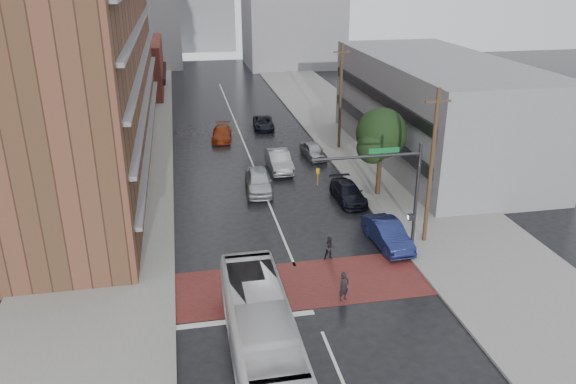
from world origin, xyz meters
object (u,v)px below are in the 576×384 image
car_travel_c (222,133)px  car_parked_mid (348,192)px  car_travel_a (258,181)px  suv_travel (263,123)px  car_travel_b (279,161)px  car_parked_far (313,150)px  car_parked_near (388,234)px  pedestrian_b (330,248)px  pedestrian_a (344,286)px  transit_bus (262,336)px

car_travel_c → car_parked_mid: size_ratio=0.99×
car_travel_a → suv_travel: (3.15, 17.88, -0.23)m
car_travel_b → car_parked_far: (3.69, 2.70, -0.15)m
car_travel_c → car_parked_near: car_parked_near is taller
car_parked_mid → car_parked_far: car_parked_far is taller
pedestrian_b → car_travel_a: bearing=104.8°
pedestrian_a → pedestrian_b: bearing=62.4°
transit_bus → car_parked_mid: (9.16, 17.33, -0.90)m
pedestrian_a → car_travel_c: bearing=75.3°
transit_bus → car_travel_c: (1.16, 35.01, -0.91)m
pedestrian_a → pedestrian_b: (0.45, 4.50, -0.11)m
transit_bus → car_travel_b: transit_bus is taller
pedestrian_b → suv_travel: pedestrian_b is taller
pedestrian_b → car_travel_a: (-2.66, 11.60, 0.14)m
pedestrian_a → car_travel_c: (-3.87, 30.62, -0.16)m
car_travel_a → car_parked_far: (6.13, 7.23, -0.16)m
pedestrian_a → car_travel_c: pedestrian_a is taller
car_travel_b → car_parked_mid: size_ratio=1.09×
car_parked_near → car_travel_c: bearing=104.4°
car_travel_c → car_parked_far: (7.78, -7.29, 0.03)m
pedestrian_a → car_parked_near: pedestrian_a is taller
pedestrian_a → car_travel_a: 16.25m
pedestrian_b → car_travel_c: 26.47m
car_travel_a → suv_travel: car_travel_a is taller
transit_bus → car_travel_b: size_ratio=2.20×
transit_bus → pedestrian_a: size_ratio=6.77×
car_travel_a → pedestrian_a: bearing=-77.9°
pedestrian_b → suv_travel: (0.49, 29.48, -0.09)m
car_travel_b → suv_travel: 13.36m
pedestrian_b → suv_travel: bearing=90.9°
car_parked_mid → car_travel_c: bearing=112.8°
car_travel_b → car_parked_near: 15.72m
pedestrian_a → car_travel_b: (0.23, 20.64, 0.01)m
transit_bus → car_parked_mid: size_ratio=2.41×
transit_bus → car_travel_c: 35.04m
car_parked_mid → car_parked_far: size_ratio=1.14×
car_travel_b → car_parked_mid: (3.90, -7.69, -0.17)m
transit_bus → pedestrian_a: transit_bus is taller
transit_bus → pedestrian_a: (5.03, 4.39, -0.74)m
pedestrian_a → car_parked_far: bearing=58.6°
car_travel_c → car_travel_a: bearing=-75.7°
transit_bus → car_travel_a: 20.69m
transit_bus → pedestrian_b: bearing=58.3°
transit_bus → suv_travel: size_ratio=2.49×
transit_bus → car_parked_far: size_ratio=2.75×
transit_bus → pedestrian_a: 6.72m
pedestrian_a → pedestrian_b: 4.52m
pedestrian_a → pedestrian_b: size_ratio=1.16×
suv_travel → car_parked_far: (2.98, -10.64, 0.07)m
car_travel_b → pedestrian_a: bearing=-91.1°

